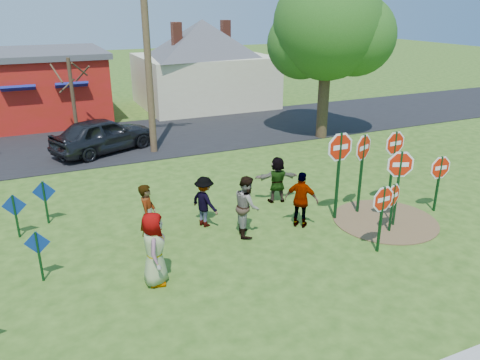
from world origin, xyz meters
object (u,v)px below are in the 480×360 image
object	(u,v)px
stop_sign_d	(394,150)
leafy_tree	(330,31)
person_a	(154,249)
utility_pole	(146,35)
stop_sign_a	(382,205)
suv	(103,135)
person_b	(148,215)
stop_sign_b	(363,154)
stop_sign_c	(399,172)

from	to	relation	value
stop_sign_d	leafy_tree	distance (m)	9.22
person_a	utility_pole	size ratio (longest dim) A/B	0.19
stop_sign_a	suv	bearing A→B (deg)	107.91
stop_sign_a	person_b	size ratio (longest dim) A/B	1.13
leafy_tree	suv	bearing A→B (deg)	169.90
person_a	utility_pole	bearing A→B (deg)	2.17
utility_pole	leafy_tree	size ratio (longest dim) A/B	1.21
stop_sign_d	person_b	xyz separation A→B (m)	(-7.87, 0.68, -1.06)
person_a	person_b	bearing A→B (deg)	6.64
leafy_tree	person_b	bearing A→B (deg)	-145.21
stop_sign_b	stop_sign_d	distance (m)	1.21
stop_sign_c	stop_sign_d	world-z (taller)	stop_sign_d
stop_sign_d	leafy_tree	world-z (taller)	leafy_tree
person_b	person_a	bearing A→B (deg)	-163.90
stop_sign_a	suv	distance (m)	13.40
stop_sign_c	suv	distance (m)	13.15
stop_sign_c	leafy_tree	world-z (taller)	leafy_tree
stop_sign_c	suv	bearing A→B (deg)	143.16
stop_sign_c	utility_pole	bearing A→B (deg)	136.53
stop_sign_b	utility_pole	bearing A→B (deg)	93.90
person_b	utility_pole	world-z (taller)	utility_pole
utility_pole	leafy_tree	xyz separation A→B (m)	(8.45, -1.02, 0.04)
stop_sign_d	utility_pole	distance (m)	11.17
person_a	person_b	xyz separation A→B (m)	(0.34, 1.96, -0.02)
person_b	leafy_tree	distance (m)	13.77
stop_sign_d	stop_sign_a	bearing A→B (deg)	-138.93
suv	utility_pole	bearing A→B (deg)	-135.86
stop_sign_a	stop_sign_b	size ratio (longest dim) A/B	0.74
stop_sign_b	suv	xyz separation A→B (m)	(-6.40, 10.00, -1.14)
person_a	suv	bearing A→B (deg)	13.38
stop_sign_b	suv	distance (m)	11.92
person_a	suv	distance (m)	11.32
person_a	person_b	distance (m)	1.99
person_a	suv	world-z (taller)	person_a
stop_sign_b	person_b	xyz separation A→B (m)	(-6.66, 0.64, -1.07)
person_b	utility_pole	xyz separation A→B (m)	(2.31, 8.50, 4.19)
stop_sign_a	person_b	bearing A→B (deg)	146.67
stop_sign_a	stop_sign_c	world-z (taller)	stop_sign_c
person_a	stop_sign_a	bearing A→B (deg)	-83.14
suv	stop_sign_c	bearing A→B (deg)	-172.07
leafy_tree	stop_sign_b	bearing A→B (deg)	-116.83
leafy_tree	stop_sign_c	bearing A→B (deg)	-111.68
stop_sign_a	person_b	world-z (taller)	stop_sign_a
stop_sign_d	stop_sign_b	bearing A→B (deg)	174.82
stop_sign_a	person_a	distance (m)	6.00
stop_sign_a	stop_sign_c	size ratio (longest dim) A/B	0.81
person_a	person_b	world-z (taller)	person_a
stop_sign_b	utility_pole	distance (m)	10.59
stop_sign_c	utility_pole	distance (m)	11.88
stop_sign_b	person_a	world-z (taller)	stop_sign_b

